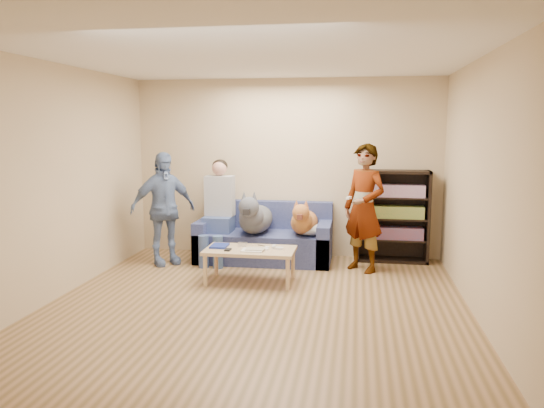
% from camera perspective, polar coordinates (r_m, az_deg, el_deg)
% --- Properties ---
extents(ground, '(5.00, 5.00, 0.00)m').
position_cam_1_polar(ground, '(5.67, -1.98, -11.30)').
color(ground, brown).
rests_on(ground, ground).
extents(ceiling, '(5.00, 5.00, 0.00)m').
position_cam_1_polar(ceiling, '(5.39, -2.12, 15.73)').
color(ceiling, white).
rests_on(ceiling, ground).
extents(wall_back, '(4.50, 0.00, 4.50)m').
position_cam_1_polar(wall_back, '(7.84, 1.53, 3.89)').
color(wall_back, tan).
rests_on(wall_back, ground).
extents(wall_front, '(4.50, 0.00, 4.50)m').
position_cam_1_polar(wall_front, '(3.00, -11.44, -3.49)').
color(wall_front, tan).
rests_on(wall_front, ground).
extents(wall_left, '(0.00, 5.00, 5.00)m').
position_cam_1_polar(wall_left, '(6.22, -22.84, 2.09)').
color(wall_left, tan).
rests_on(wall_left, ground).
extents(wall_right, '(0.00, 5.00, 5.00)m').
position_cam_1_polar(wall_right, '(5.41, 22.02, 1.30)').
color(wall_right, tan).
rests_on(wall_right, ground).
extents(blanket, '(0.44, 0.37, 0.15)m').
position_cam_1_polar(blanket, '(7.31, 4.13, -2.74)').
color(blanket, silver).
rests_on(blanket, sofa).
extents(person_standing_right, '(0.73, 0.70, 1.69)m').
position_cam_1_polar(person_standing_right, '(7.07, 9.89, -0.43)').
color(person_standing_right, gray).
rests_on(person_standing_right, ground).
extents(person_standing_left, '(0.94, 0.89, 1.57)m').
position_cam_1_polar(person_standing_left, '(7.47, -11.64, -0.49)').
color(person_standing_left, '#7996C1').
rests_on(person_standing_left, ground).
extents(held_controller, '(0.07, 0.12, 0.03)m').
position_cam_1_polar(held_controller, '(6.85, 8.27, 0.66)').
color(held_controller, white).
rests_on(held_controller, person_standing_right).
extents(notebook_blue, '(0.20, 0.26, 0.03)m').
position_cam_1_polar(notebook_blue, '(6.66, -5.67, -4.50)').
color(notebook_blue, navy).
rests_on(notebook_blue, coffee_table).
extents(papers, '(0.26, 0.20, 0.02)m').
position_cam_1_polar(papers, '(6.42, -2.11, -5.00)').
color(papers, silver).
rests_on(papers, coffee_table).
extents(magazine, '(0.22, 0.17, 0.01)m').
position_cam_1_polar(magazine, '(6.43, -1.82, -4.85)').
color(magazine, '#B3A88F').
rests_on(magazine, coffee_table).
extents(camera_silver, '(0.11, 0.06, 0.05)m').
position_cam_1_polar(camera_silver, '(6.66, -3.18, -4.36)').
color(camera_silver, silver).
rests_on(camera_silver, coffee_table).
extents(controller_a, '(0.04, 0.13, 0.03)m').
position_cam_1_polar(controller_a, '(6.57, 0.20, -4.61)').
color(controller_a, silver).
rests_on(controller_a, coffee_table).
extents(controller_b, '(0.09, 0.06, 0.03)m').
position_cam_1_polar(controller_b, '(6.48, 0.79, -4.79)').
color(controller_b, white).
rests_on(controller_b, coffee_table).
extents(headphone_cup_a, '(0.07, 0.07, 0.02)m').
position_cam_1_polar(headphone_cup_a, '(6.46, -0.67, -4.87)').
color(headphone_cup_a, white).
rests_on(headphone_cup_a, coffee_table).
extents(headphone_cup_b, '(0.07, 0.07, 0.02)m').
position_cam_1_polar(headphone_cup_b, '(6.54, -0.55, -4.71)').
color(headphone_cup_b, white).
rests_on(headphone_cup_b, coffee_table).
extents(pen_orange, '(0.13, 0.06, 0.01)m').
position_cam_1_polar(pen_orange, '(6.37, -2.84, -5.12)').
color(pen_orange, orange).
rests_on(pen_orange, coffee_table).
extents(pen_black, '(0.13, 0.08, 0.01)m').
position_cam_1_polar(pen_black, '(6.67, -1.05, -4.50)').
color(pen_black, black).
rests_on(pen_black, coffee_table).
extents(wallet, '(0.07, 0.12, 0.02)m').
position_cam_1_polar(wallet, '(6.46, -4.77, -4.92)').
color(wallet, black).
rests_on(wallet, coffee_table).
extents(sofa, '(1.90, 0.85, 0.82)m').
position_cam_1_polar(sofa, '(7.63, -0.78, -3.97)').
color(sofa, '#515B93').
rests_on(sofa, ground).
extents(person_seated, '(0.40, 0.73, 1.47)m').
position_cam_1_polar(person_seated, '(7.55, -5.81, -0.34)').
color(person_seated, '#3C4984').
rests_on(person_seated, sofa).
extents(dog_gray, '(0.45, 1.27, 0.65)m').
position_cam_1_polar(dog_gray, '(7.36, -1.88, -1.46)').
color(dog_gray, '#50545B').
rests_on(dog_gray, sofa).
extents(dog_tan, '(0.37, 1.15, 0.54)m').
position_cam_1_polar(dog_tan, '(7.33, 3.43, -1.82)').
color(dog_tan, '#C46E3C').
rests_on(dog_tan, sofa).
extents(coffee_table, '(1.10, 0.60, 0.42)m').
position_cam_1_polar(coffee_table, '(6.53, -2.37, -5.24)').
color(coffee_table, '#D9BF85').
rests_on(coffee_table, ground).
extents(bookshelf, '(1.00, 0.34, 1.30)m').
position_cam_1_polar(bookshelf, '(7.69, 12.86, -1.06)').
color(bookshelf, black).
rests_on(bookshelf, ground).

